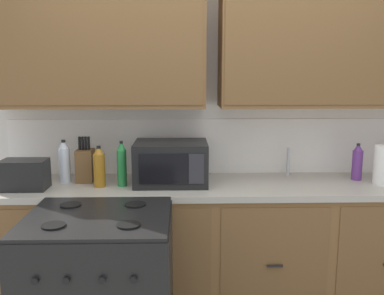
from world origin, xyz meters
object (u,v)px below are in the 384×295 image
Objects in this scene: knife_block at (85,165)px; paper_towel_roll at (383,165)px; microwave at (171,163)px; toaster at (25,175)px; bottle_green at (122,164)px; bottle_clear at (64,162)px; bottle_violet at (357,162)px; bottle_amber at (99,167)px.

knife_block is 1.19× the size of paper_towel_roll.
microwave is 1.71× the size of toaster.
bottle_green is (0.26, -0.12, 0.03)m from knife_block.
knife_block reaches higher than bottle_clear.
bottle_green reaches higher than microwave.
bottle_green is at bearing -24.95° from knife_block.
bottle_clear reaches higher than bottle_violet.
bottle_violet is at bearing 4.45° from bottle_amber.
microwave is at bearing -177.16° from bottle_violet.
bottle_amber reaches higher than paper_towel_roll.
microwave is 1.55× the size of knife_block.
paper_towel_roll is 2.12m from bottle_clear.
bottle_violet is (-0.12, 0.12, -0.01)m from paper_towel_roll.
bottle_violet is (1.99, 0.01, -0.02)m from bottle_clear.
toaster is at bearing -172.53° from microwave.
bottle_clear reaches higher than paper_towel_roll.
knife_block reaches higher than paper_towel_roll.
paper_towel_roll reaches higher than bottle_violet.
bottle_clear is at bearing 154.41° from bottle_amber.
bottle_violet is (1.86, 0.00, 0.01)m from knife_block.
bottle_green reaches higher than toaster.
bottle_violet reaches higher than toaster.
paper_towel_roll is at bearing -2.99° from bottle_clear.
toaster is 0.39m from knife_block.
microwave is at bearing -4.06° from bottle_clear.
microwave is 1.66× the size of bottle_clear.
bottle_green is at bearing 4.51° from bottle_amber.
knife_block reaches higher than microwave.
toaster is at bearing -173.91° from bottle_amber.
bottle_clear is at bearing -175.45° from knife_block.
microwave is at bearing 8.85° from bottle_amber.
bottle_green is (-0.32, -0.06, 0.01)m from microwave.
knife_block is at bearing 131.74° from bottle_amber.
microwave reaches higher than bottle_amber.
microwave reaches higher than toaster.
bottle_violet is at bearing 0.36° from bottle_clear.
paper_towel_roll is 0.17m from bottle_violet.
microwave is at bearing 177.56° from paper_towel_roll.
bottle_green is (0.40, -0.11, 0.00)m from bottle_clear.
toaster is at bearing -178.48° from paper_towel_roll.
paper_towel_roll is 0.87× the size of bottle_green.
knife_block is 0.18m from bottle_amber.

